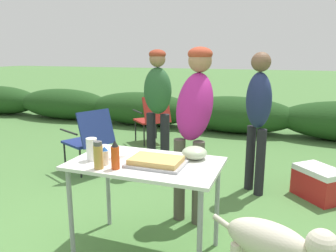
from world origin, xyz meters
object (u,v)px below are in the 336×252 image
Objects in this scene: food_tray at (156,162)px; standing_person_in_red_jacket at (158,98)px; standing_person_in_gray_fleece at (258,110)px; standing_person_in_dark_puffer at (194,113)px; folding_table at (146,172)px; cooler_box at (319,183)px; camp_chair_green_behind_table at (90,137)px; camp_chair_near_hedge at (153,117)px; spice_jar at (98,155)px; paper_cup_stack at (92,149)px; plate_stack at (111,154)px; dog at (275,247)px; mixing_bowl at (195,153)px; hot_sauce_bottle at (115,155)px; mayo_bottle at (105,156)px.

standing_person_in_red_jacket reaches higher than food_tray.
standing_person_in_dark_puffer is at bearing -75.72° from standing_person_in_gray_fleece.
standing_person_in_red_jacket is at bearing 109.11° from folding_table.
standing_person_in_dark_puffer is at bearing -47.58° from standing_person_in_red_jacket.
cooler_box is at bearing 52.46° from standing_person_in_gray_fleece.
camp_chair_near_hedge is (0.24, 1.54, 0.00)m from camp_chair_green_behind_table.
camp_chair_green_behind_table reaches higher than food_tray.
camp_chair_near_hedge is at bearing 122.66° from standing_person_in_red_jacket.
folding_table is 0.39m from spice_jar.
plate_stack is at bearing 57.80° from paper_cup_stack.
camp_chair_green_behind_table is (-0.77, -0.44, -0.49)m from standing_person_in_red_jacket.
standing_person_in_dark_puffer reaches higher than cooler_box.
dog is 2.88m from camp_chair_green_behind_table.
standing_person_in_dark_puffer is 2.65m from camp_chair_near_hedge.
hot_sauce_bottle reaches higher than mixing_bowl.
plate_stack is at bearing -90.62° from cooler_box.
standing_person_in_gray_fleece is at bearing -8.55° from standing_person_in_red_jacket.
standing_person_in_gray_fleece is at bearing 63.00° from standing_person_in_dark_puffer.
standing_person_in_dark_puffer reaches higher than standing_person_in_gray_fleece.
camp_chair_near_hedge reaches higher than food_tray.
standing_person_in_dark_puffer reaches higher than camp_chair_near_hedge.
standing_person_in_gray_fleece reaches higher than mixing_bowl.
folding_table is 8.25× the size of mayo_bottle.
camp_chair_near_hedge is 1.46× the size of cooler_box.
folding_table is at bearing 56.87° from hot_sauce_bottle.
spice_jar reaches higher than mayo_bottle.
dog is at bearing -2.77° from spice_jar.
camp_chair_green_behind_table is at bearing 135.55° from folding_table.
hot_sauce_bottle is 0.13m from mayo_bottle.
standing_person_in_dark_puffer is at bearing 84.28° from food_tray.
food_tray is at bearing -11.40° from plate_stack.
standing_person_in_dark_puffer reaches higher than paper_cup_stack.
camp_chair_green_behind_table is at bearing -129.60° from cooler_box.
standing_person_in_dark_puffer is 0.91m from standing_person_in_gray_fleece.
hot_sauce_bottle reaches higher than food_tray.
standing_person_in_gray_fleece is 1.01m from cooler_box.
mixing_bowl is 0.67m from mayo_bottle.
hot_sauce_bottle reaches higher than camp_chair_green_behind_table.
camp_chair_near_hedge is (-0.53, 1.10, -0.49)m from standing_person_in_red_jacket.
mayo_bottle is at bearing -119.88° from camp_chair_near_hedge.
mixing_bowl reaches higher than dog.
plate_stack is at bearing -77.51° from standing_person_in_gray_fleece.
food_tray is at bearing -90.00° from standing_person_in_dark_puffer.
plate_stack is 0.29× the size of camp_chair_near_hedge.
standing_person_in_dark_puffer is at bearing -105.36° from camp_chair_near_hedge.
folding_table reaches higher than dog.
spice_jar is 0.13× the size of standing_person_in_gray_fleece.
paper_cup_stack is 2.46m from cooler_box.
plate_stack is 3.01m from camp_chair_near_hedge.
mixing_bowl is 2.11m from camp_chair_green_behind_table.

